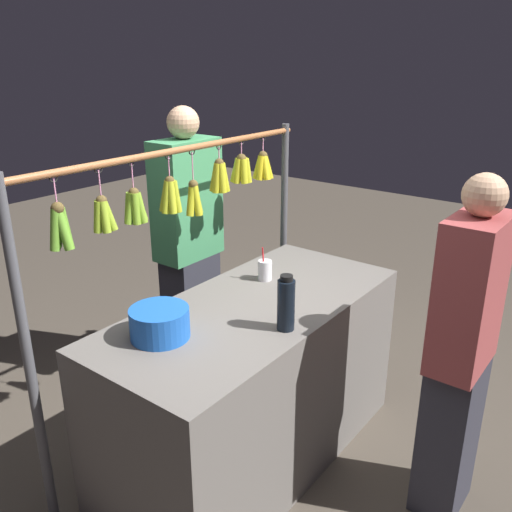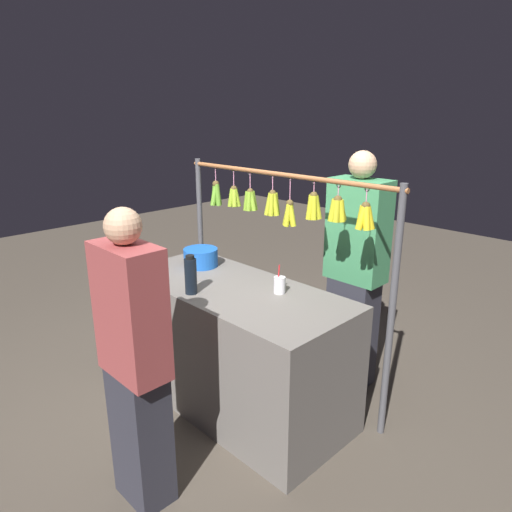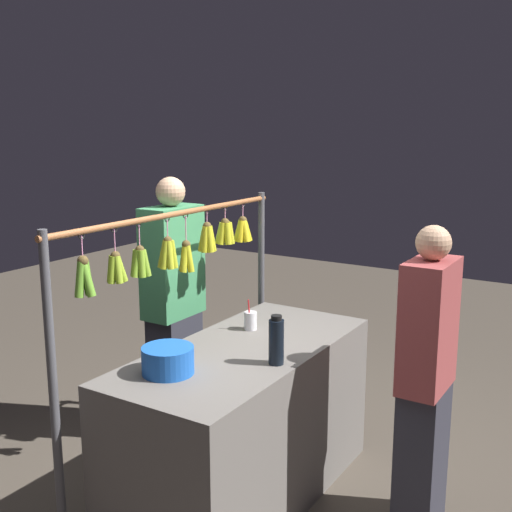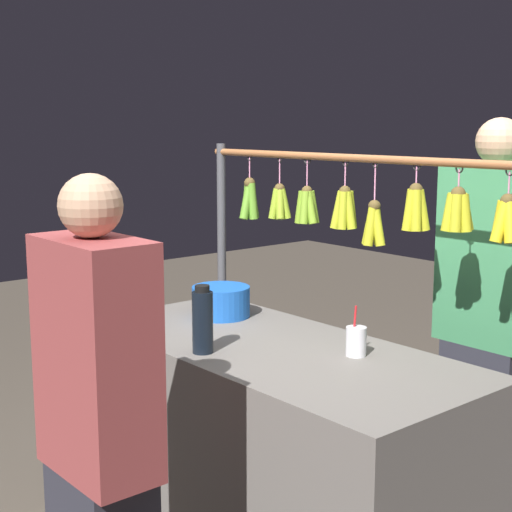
% 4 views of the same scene
% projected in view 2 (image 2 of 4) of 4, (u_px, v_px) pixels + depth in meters
% --- Properties ---
extents(ground_plane, '(12.00, 12.00, 0.00)m').
position_uv_depth(ground_plane, '(235.00, 401.00, 3.38)').
color(ground_plane, '#494137').
extents(market_counter, '(1.68, 0.76, 0.89)m').
position_uv_depth(market_counter, '(234.00, 346.00, 3.24)').
color(market_counter, '#66605B').
rests_on(market_counter, ground).
extents(display_rack, '(1.90, 0.13, 1.63)m').
position_uv_depth(display_rack, '(281.00, 228.00, 3.30)').
color(display_rack, '#4C4C51').
rests_on(display_rack, ground).
extents(water_bottle, '(0.08, 0.08, 0.26)m').
position_uv_depth(water_bottle, '(191.00, 275.00, 2.97)').
color(water_bottle, black).
rests_on(water_bottle, market_counter).
extents(blue_bucket, '(0.26, 0.26, 0.13)m').
position_uv_depth(blue_bucket, '(201.00, 257.00, 3.51)').
color(blue_bucket, blue).
rests_on(blue_bucket, market_counter).
extents(drink_cup, '(0.08, 0.08, 0.19)m').
position_uv_depth(drink_cup, '(280.00, 285.00, 2.99)').
color(drink_cup, silver).
rests_on(drink_cup, market_counter).
extents(vendor_person, '(0.42, 0.23, 1.76)m').
position_uv_depth(vendor_person, '(355.00, 275.00, 3.39)').
color(vendor_person, '#2D2D38').
rests_on(vendor_person, ground).
extents(customer_person, '(0.38, 0.21, 1.60)m').
position_uv_depth(customer_person, '(135.00, 367.00, 2.33)').
color(customer_person, '#2D2D38').
rests_on(customer_person, ground).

